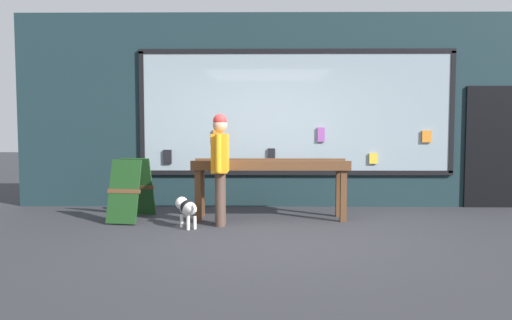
{
  "coord_description": "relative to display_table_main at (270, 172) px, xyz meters",
  "views": [
    {
      "loc": [
        -0.14,
        -6.38,
        1.42
      ],
      "look_at": [
        -0.22,
        0.94,
        0.91
      ],
      "focal_mm": 35.0,
      "sensor_mm": 36.0,
      "label": 1
    }
  ],
  "objects": [
    {
      "name": "sandwich_board_sign",
      "position": [
        -2.09,
        -0.11,
        -0.25
      ],
      "size": [
        0.58,
        0.89,
        0.91
      ],
      "rotation": [
        0.0,
        0.0,
        -0.16
      ],
      "color": "#193F19",
      "rests_on": "ground_plane"
    },
    {
      "name": "display_table_main",
      "position": [
        0.0,
        0.0,
        0.0
      ],
      "size": [
        2.35,
        0.6,
        0.91
      ],
      "color": "brown",
      "rests_on": "ground_plane"
    },
    {
      "name": "shopfront_facade",
      "position": [
        0.07,
        1.24,
        0.95
      ],
      "size": [
        8.8,
        0.29,
        3.36
      ],
      "color": "#192D33",
      "rests_on": "ground_plane"
    },
    {
      "name": "person_browsing",
      "position": [
        -0.72,
        -0.49,
        0.2
      ],
      "size": [
        0.23,
        0.64,
        1.59
      ],
      "rotation": [
        0.0,
        0.0,
        1.55
      ],
      "color": "#4C382D",
      "rests_on": "ground_plane"
    },
    {
      "name": "ground_plane",
      "position": [
        -0.0,
        -1.15,
        -0.72
      ],
      "size": [
        40.0,
        40.0,
        0.0
      ],
      "primitive_type": "plane",
      "color": "#2D2D33"
    },
    {
      "name": "small_dog",
      "position": [
        -1.18,
        -0.66,
        -0.44
      ],
      "size": [
        0.39,
        0.52,
        0.41
      ],
      "rotation": [
        0.0,
        0.0,
        2.12
      ],
      "color": "white",
      "rests_on": "ground_plane"
    }
  ]
}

